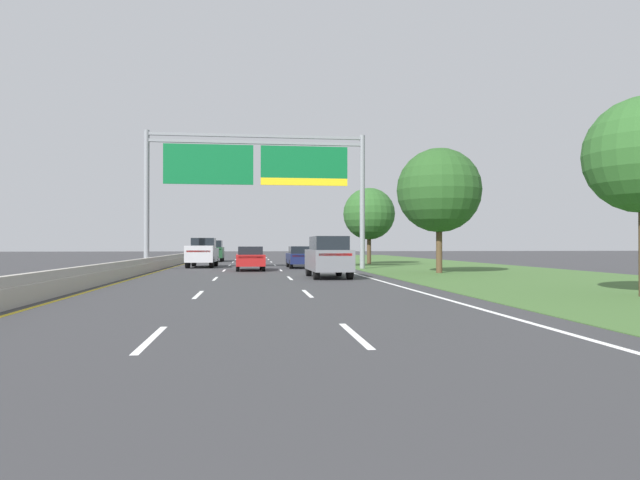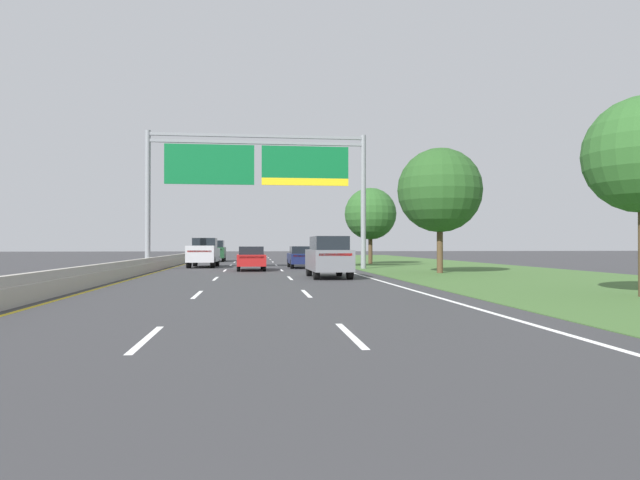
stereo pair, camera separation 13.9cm
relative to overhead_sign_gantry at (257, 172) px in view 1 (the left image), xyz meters
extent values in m
plane|color=#333335|center=(-0.30, -3.88, -6.69)|extent=(220.00, 220.00, 0.00)
cube|color=white|center=(-2.15, -28.38, -6.68)|extent=(0.14, 3.00, 0.01)
cube|color=white|center=(-2.15, -19.38, -6.68)|extent=(0.14, 3.00, 0.01)
cube|color=white|center=(-2.15, -10.38, -6.68)|extent=(0.14, 3.00, 0.01)
cube|color=white|center=(-2.15, -1.38, -6.68)|extent=(0.14, 3.00, 0.01)
cube|color=white|center=(-2.15, 7.62, -6.68)|extent=(0.14, 3.00, 0.01)
cube|color=white|center=(-2.15, 16.62, -6.68)|extent=(0.14, 3.00, 0.01)
cube|color=white|center=(-2.15, 25.62, -6.68)|extent=(0.14, 3.00, 0.01)
cube|color=white|center=(-2.15, 34.62, -6.68)|extent=(0.14, 3.00, 0.01)
cube|color=white|center=(-2.15, 43.62, -6.68)|extent=(0.14, 3.00, 0.01)
cube|color=white|center=(1.55, -28.38, -6.68)|extent=(0.14, 3.00, 0.01)
cube|color=white|center=(1.55, -19.38, -6.68)|extent=(0.14, 3.00, 0.01)
cube|color=white|center=(1.55, -10.38, -6.68)|extent=(0.14, 3.00, 0.01)
cube|color=white|center=(1.55, -1.38, -6.68)|extent=(0.14, 3.00, 0.01)
cube|color=white|center=(1.55, 7.62, -6.68)|extent=(0.14, 3.00, 0.01)
cube|color=white|center=(1.55, 16.62, -6.68)|extent=(0.14, 3.00, 0.01)
cube|color=white|center=(1.55, 25.62, -6.68)|extent=(0.14, 3.00, 0.01)
cube|color=white|center=(1.55, 34.62, -6.68)|extent=(0.14, 3.00, 0.01)
cube|color=white|center=(1.55, 43.62, -6.68)|extent=(0.14, 3.00, 0.01)
cube|color=white|center=(5.60, -3.88, -6.68)|extent=(0.16, 106.00, 0.01)
cube|color=gold|center=(-6.20, -3.88, -6.68)|extent=(0.16, 106.00, 0.01)
cube|color=#3D602D|center=(13.65, -3.88, -6.68)|extent=(14.00, 110.00, 0.02)
cube|color=#A8A399|center=(-6.90, -3.88, -6.41)|extent=(0.60, 110.00, 0.55)
cube|color=#A8A399|center=(-6.90, -3.88, -5.99)|extent=(0.25, 110.00, 0.30)
cylinder|color=gray|center=(-7.35, 0.09, -2.00)|extent=(0.36, 0.36, 9.38)
cylinder|color=gray|center=(7.35, 0.09, -2.00)|extent=(0.36, 0.36, 9.38)
cube|color=gray|center=(0.00, 0.09, 2.46)|extent=(14.70, 0.24, 0.20)
cube|color=gray|center=(0.00, 0.09, 2.01)|extent=(14.70, 0.24, 0.20)
cube|color=#0C602D|center=(-3.25, -0.09, 0.44)|extent=(6.00, 0.12, 2.70)
cube|color=#0C602D|center=(3.25, -0.09, 0.69)|extent=(6.00, 0.12, 2.20)
cube|color=yellow|center=(3.25, -0.09, -0.67)|extent=(6.00, 0.12, 0.50)
cube|color=#B2B5BA|center=(-4.03, 4.37, -5.77)|extent=(2.11, 5.44, 1.00)
cube|color=black|center=(-4.01, 5.22, -4.88)|extent=(1.76, 1.93, 0.78)
cube|color=#B21414|center=(-4.08, 1.71, -5.47)|extent=(1.68, 0.11, 0.12)
cube|color=#B2B5BA|center=(-4.06, 2.65, -5.17)|extent=(2.04, 1.98, 0.20)
cylinder|color=black|center=(-4.84, 6.23, -6.27)|extent=(0.32, 0.85, 0.84)
cylinder|color=black|center=(-3.14, 6.19, -6.27)|extent=(0.32, 0.85, 0.84)
cylinder|color=black|center=(-4.92, 2.55, -6.27)|extent=(0.32, 0.85, 0.84)
cylinder|color=black|center=(-3.22, 2.52, -6.27)|extent=(0.32, 0.85, 0.84)
cube|color=#193D23|center=(-4.14, 19.10, -5.78)|extent=(1.94, 4.72, 1.05)
cube|color=black|center=(-4.14, 18.95, -4.92)|extent=(1.66, 3.02, 0.68)
cube|color=#B21414|center=(-4.12, 16.79, -5.47)|extent=(1.60, 0.10, 0.12)
cylinder|color=black|center=(-4.98, 20.69, -6.31)|extent=(0.27, 0.76, 0.76)
cylinder|color=black|center=(-3.34, 20.70, -6.31)|extent=(0.27, 0.76, 0.76)
cylinder|color=black|center=(-4.95, 17.49, -6.31)|extent=(0.27, 0.76, 0.76)
cylinder|color=black|center=(-3.31, 17.51, -6.31)|extent=(0.27, 0.76, 0.76)
cube|color=slate|center=(3.53, -10.17, -5.78)|extent=(1.97, 4.73, 1.05)
cube|color=black|center=(3.53, -10.32, -4.92)|extent=(1.68, 3.02, 0.68)
cube|color=#B21414|center=(3.56, -12.48, -5.47)|extent=(1.60, 0.10, 0.12)
cylinder|color=black|center=(2.69, -8.59, -6.31)|extent=(0.27, 0.76, 0.76)
cylinder|color=black|center=(4.33, -8.56, -6.31)|extent=(0.27, 0.76, 0.76)
cylinder|color=black|center=(2.73, -11.78, -6.31)|extent=(0.27, 0.76, 0.76)
cylinder|color=black|center=(4.37, -11.76, -6.31)|extent=(0.27, 0.76, 0.76)
cube|color=#161E47|center=(3.17, 2.19, -6.00)|extent=(1.87, 4.42, 0.72)
cube|color=black|center=(3.17, 2.14, -5.38)|extent=(1.59, 2.32, 0.52)
cube|color=#B21414|center=(3.20, 0.03, -5.78)|extent=(1.53, 0.10, 0.12)
cylinder|color=black|center=(2.35, 3.68, -6.36)|extent=(0.23, 0.66, 0.66)
cylinder|color=black|center=(3.95, 3.70, -6.36)|extent=(0.23, 0.66, 0.66)
cylinder|color=black|center=(2.39, 0.69, -6.36)|extent=(0.23, 0.66, 0.66)
cylinder|color=black|center=(3.99, 0.71, -6.36)|extent=(0.23, 0.66, 0.66)
cube|color=maroon|center=(-0.46, -1.48, -6.00)|extent=(1.93, 4.44, 0.72)
cube|color=black|center=(-0.46, -1.53, -5.38)|extent=(1.62, 2.34, 0.52)
cube|color=#B21414|center=(-0.41, -3.64, -5.78)|extent=(1.53, 0.12, 0.12)
cylinder|color=black|center=(-1.30, 0.00, -6.36)|extent=(0.24, 0.67, 0.66)
cylinder|color=black|center=(0.30, 0.04, -6.36)|extent=(0.24, 0.67, 0.66)
cylinder|color=black|center=(-1.22, -2.99, -6.36)|extent=(0.24, 0.67, 0.66)
cylinder|color=black|center=(0.38, -2.96, -6.36)|extent=(0.24, 0.67, 0.66)
cylinder|color=#4C3823|center=(10.66, -6.51, -5.23)|extent=(0.36, 0.36, 2.92)
sphere|color=#234C1E|center=(10.66, -6.51, -1.77)|extent=(4.99, 4.99, 4.99)
cylinder|color=#4C3823|center=(9.81, 9.51, -5.40)|extent=(0.36, 0.36, 2.59)
sphere|color=#285623|center=(9.81, 9.51, -2.30)|extent=(4.52, 4.52, 4.52)
camera|label=1|loc=(-0.37, -38.77, -5.00)|focal=31.68mm
camera|label=2|loc=(-0.23, -38.78, -5.00)|focal=31.68mm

